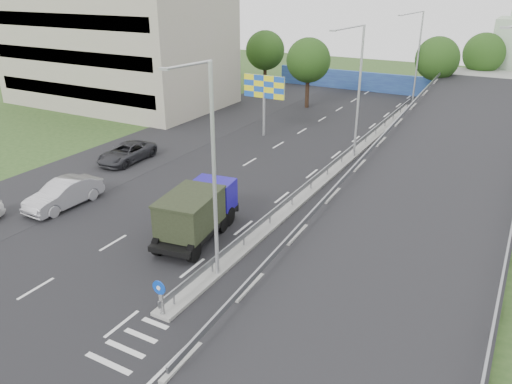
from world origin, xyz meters
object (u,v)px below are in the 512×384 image
Objects in this scene: lamp_post_far at (417,54)px; billboard at (264,90)px; lamp_post_near at (210,163)px; lamp_post_mid at (357,85)px; sign_bollard at (161,297)px; dump_truck at (197,211)px; parked_car_c at (127,153)px; parked_car_b at (64,194)px.

billboard is at bearing -116.84° from lamp_post_far.
lamp_post_near and lamp_post_mid have the same top height.
dump_truck is at bearing 113.23° from sign_bollard.
lamp_post_far is at bearing 63.16° from billboard.
lamp_post_near is 23.87m from billboard.
sign_bollard is 20.75m from parked_car_c.
sign_bollard is at bearing -90.14° from lamp_post_far.
lamp_post_mid is at bearing 56.06° from parked_car_b.
parked_car_b is (-9.71, -0.78, -0.71)m from dump_truck.
parked_car_b is (-12.72, -37.85, -4.96)m from lamp_post_far.
billboard is at bearing 109.21° from sign_bollard.
lamp_post_mid is (0.11, 23.83, 4.77)m from sign_bollard.
lamp_post_mid is 9.47m from billboard.
lamp_post_near is 1.00× the size of lamp_post_far.
lamp_post_near is 5.98m from dump_truck.
lamp_post_near reaches higher than parked_car_c.
billboard is at bearing 112.49° from lamp_post_near.
sign_bollard is 24.30m from lamp_post_mid.
lamp_post_mid is 20.00m from lamp_post_far.
parked_car_c is (-6.04, -11.53, -3.46)m from billboard.
lamp_post_mid is 1.94× the size of parked_car_c.
lamp_post_mid reaches higher than billboard.
sign_bollard reaches higher than parked_car_c.
dump_truck reaches higher than sign_bollard.
parked_car_b is (-12.62, 5.98, -0.18)m from sign_bollard.
sign_bollard is at bearing -90.26° from lamp_post_mid.
lamp_post_far is at bearing 90.00° from lamp_post_mid.
parked_car_c is (-15.15, 10.47, -5.09)m from lamp_post_near.
lamp_post_far is 40.24m from parked_car_b.
lamp_post_far reaches higher than parked_car_b.
billboard is (-9.00, 25.83, 3.15)m from sign_bollard.
sign_bollard is 0.17× the size of lamp_post_mid.
lamp_post_far is (0.00, 20.00, 0.00)m from lamp_post_mid.
billboard is (-9.11, 2.00, -1.62)m from lamp_post_mid.
dump_truck is 1.29× the size of parked_car_b.
sign_bollard is 0.32× the size of parked_car_c.
parked_car_c is at bearing -117.16° from lamp_post_far.
billboard is 20.19m from dump_truck.
parked_car_b is (-12.72, -17.85, -4.96)m from lamp_post_mid.
sign_bollard is at bearing -45.62° from parked_car_c.
parked_car_c is at bearing 136.46° from sign_bollard.
lamp_post_far is 20.24m from billboard.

